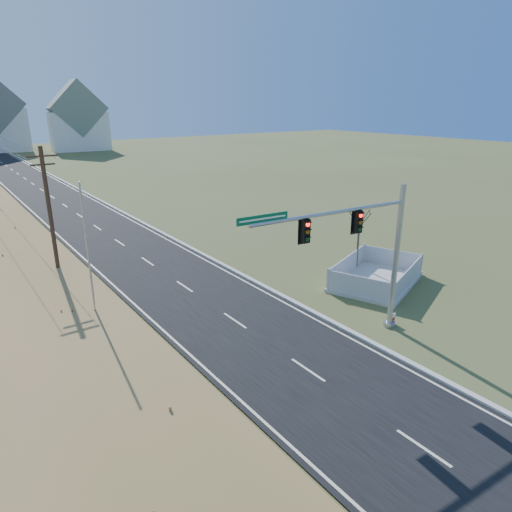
{
  "coord_description": "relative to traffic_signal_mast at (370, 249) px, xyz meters",
  "views": [
    {
      "loc": [
        -12.26,
        -15.05,
        11.53
      ],
      "look_at": [
        1.67,
        4.32,
        3.4
      ],
      "focal_mm": 32.0,
      "sensor_mm": 36.0,
      "label": 1
    }
  ],
  "objects": [
    {
      "name": "ground",
      "position": [
        -4.6,
        1.15,
        -4.68
      ],
      "size": [
        260.0,
        260.0,
        0.0
      ],
      "primitive_type": "plane",
      "color": "#4A4F26",
      "rests_on": "ground"
    },
    {
      "name": "utility_pole_near",
      "position": [
        -11.1,
        16.15,
        0.0
      ],
      "size": [
        1.8,
        0.26,
        9.0
      ],
      "color": "#422D1E",
      "rests_on": "ground"
    },
    {
      "name": "road",
      "position": [
        -4.6,
        51.15,
        -4.65
      ],
      "size": [
        8.0,
        180.0,
        0.06
      ],
      "primitive_type": "cube",
      "color": "black",
      "rests_on": "ground"
    },
    {
      "name": "condo_ne",
      "position": [
        15.4,
        105.15,
        2.16
      ],
      "size": [
        14.12,
        10.51,
        16.52
      ],
      "rotation": [
        0.0,
        0.0,
        -0.1
      ],
      "color": "silver",
      "rests_on": "ground"
    },
    {
      "name": "fence_enclosure",
      "position": [
        6.09,
        4.33,
        -4.39
      ],
      "size": [
        7.75,
        6.57,
        1.5
      ],
      "rotation": [
        0.0,
        0.0,
        0.37
      ],
      "color": "#B7B5AD",
      "rests_on": "ground"
    },
    {
      "name": "open_sign",
      "position": [
        2.1,
        -0.12,
        -4.35
      ],
      "size": [
        0.5,
        0.1,
        0.61
      ],
      "rotation": [
        0.0,
        0.0,
        -0.09
      ],
      "color": "white",
      "rests_on": "ground"
    },
    {
      "name": "flagpole",
      "position": [
        -11.14,
        8.33,
        -1.51
      ],
      "size": [
        0.36,
        0.36,
        7.94
      ],
      "color": "#B7B5AD",
      "rests_on": "ground"
    },
    {
      "name": "traffic_signal_mast",
      "position": [
        0.0,
        0.0,
        0.0
      ],
      "size": [
        9.66,
        1.04,
        7.7
      ],
      "rotation": [
        0.0,
        0.0,
        -0.07
      ],
      "color": "#9EA0A5",
      "rests_on": "ground"
    },
    {
      "name": "bare_tree",
      "position": [
        7.02,
        6.93,
        -0.83
      ],
      "size": [
        1.8,
        1.8,
        4.78
      ],
      "color": "#4C3F33",
      "rests_on": "ground"
    },
    {
      "name": "curb",
      "position": [
        -0.45,
        51.15,
        -4.59
      ],
      "size": [
        0.3,
        180.0,
        0.18
      ],
      "primitive_type": "cube",
      "color": "#B2AFA8",
      "rests_on": "ground"
    }
  ]
}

